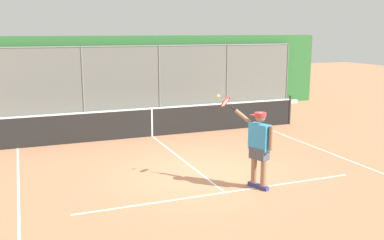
# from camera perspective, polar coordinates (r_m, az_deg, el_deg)

# --- Properties ---
(ground_plane) EXTENTS (60.00, 60.00, 0.00)m
(ground_plane) POSITION_cam_1_polar(r_m,az_deg,el_deg) (10.75, 1.19, -7.04)
(ground_plane) COLOR #B27551
(court_line_markings) EXTENTS (8.34, 10.07, 0.01)m
(court_line_markings) POSITION_cam_1_polar(r_m,az_deg,el_deg) (9.36, 5.09, -9.94)
(court_line_markings) COLOR white
(court_line_markings) RESTS_ON ground
(fence_backdrop) EXTENTS (18.98, 1.37, 3.22)m
(fence_backdrop) POSITION_cam_1_polar(r_m,az_deg,el_deg) (19.02, -9.49, 5.84)
(fence_backdrop) COLOR slate
(fence_backdrop) RESTS_ON ground
(tennis_net) EXTENTS (10.71, 0.09, 1.07)m
(tennis_net) POSITION_cam_1_polar(r_m,az_deg,el_deg) (14.45, -5.23, -0.21)
(tennis_net) COLOR #2D2D2D
(tennis_net) RESTS_ON ground
(tennis_player) EXTENTS (0.83, 1.25, 2.00)m
(tennis_player) POSITION_cam_1_polar(r_m,az_deg,el_deg) (9.66, 8.64, -3.08)
(tennis_player) COLOR navy
(tennis_player) RESTS_ON ground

